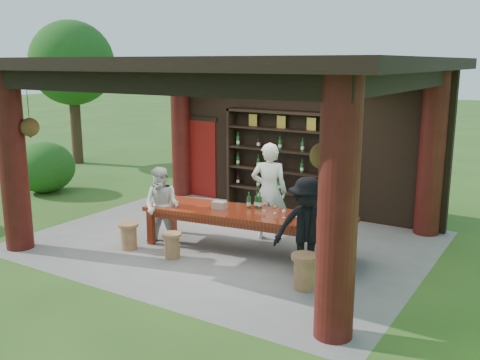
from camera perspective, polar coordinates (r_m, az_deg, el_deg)
The scene contains 15 objects.
ground at distance 10.54m, azimuth -1.16°, elevation -6.52°, with size 90.00×90.00×0.00m, color #2D5119.
pavilion at distance 10.41m, azimuth 0.02°, elevation 5.31°, with size 7.50×6.00×3.60m.
wine_shelf at distance 12.39m, azimuth 4.25°, elevation 1.99°, with size 2.68×0.41×2.36m.
tasting_table at distance 9.82m, azimuth 0.79°, elevation -4.03°, with size 4.02×1.54×0.75m.
stool_near_left at distance 9.67m, azimuth -7.27°, elevation -6.86°, with size 0.35×0.35×0.46m.
stool_near_right at distance 8.39m, azimuth 6.88°, elevation -9.58°, with size 0.42×0.42×0.55m.
stool_far_left at distance 10.24m, azimuth -11.78°, elevation -5.81°, with size 0.38×0.38×0.50m.
host at distance 10.43m, azimuth 3.12°, elevation -1.23°, with size 0.70×0.46×1.92m, color white.
guest_woman at distance 10.27m, azimuth -8.32°, elevation -2.78°, with size 0.73×0.57×1.50m, color silver.
guest_man at distance 8.70m, azimuth 7.14°, elevation -5.04°, with size 1.07×0.61×1.65m, color black.
table_bottles at distance 10.01m, azimuth 1.63°, elevation -2.14°, with size 0.27×0.18×0.31m.
table_glasses at distance 9.62m, azimuth 4.26°, elevation -3.27°, with size 0.75×0.28×0.15m.
napkin_basket at distance 9.98m, azimuth -2.22°, elevation -2.69°, with size 0.26×0.18×0.14m, color #BF6672.
shrubs at distance 9.78m, azimuth 13.22°, elevation -4.90°, with size 16.04×7.50×1.36m.
trees at distance 9.97m, azimuth 20.06°, elevation 11.38°, with size 21.35×10.86×4.80m.
Camera 1 is at (5.45, -8.34, 3.43)m, focal length 40.00 mm.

